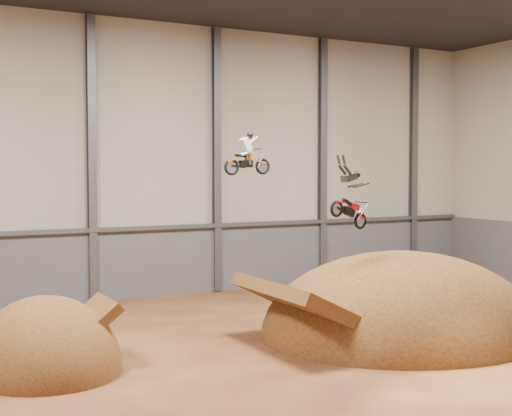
{
  "coord_description": "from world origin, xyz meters",
  "views": [
    {
      "loc": [
        -12.45,
        -19.53,
        6.44
      ],
      "look_at": [
        -0.02,
        4.0,
        5.05
      ],
      "focal_mm": 50.0,
      "sensor_mm": 36.0,
      "label": 1
    }
  ],
  "objects_px": {
    "takeoff_ramp": "(46,371)",
    "landing_ramp": "(401,334)",
    "fmx_rider_a": "(247,152)",
    "fmx_rider_b": "(347,193)"
  },
  "relations": [
    {
      "from": "landing_ramp",
      "to": "takeoff_ramp",
      "type": "bearing_deg",
      "value": 174.47
    },
    {
      "from": "takeoff_ramp",
      "to": "fmx_rider_b",
      "type": "bearing_deg",
      "value": -9.36
    },
    {
      "from": "fmx_rider_a",
      "to": "landing_ramp",
      "type": "bearing_deg",
      "value": -20.1
    },
    {
      "from": "takeoff_ramp",
      "to": "landing_ramp",
      "type": "bearing_deg",
      "value": -5.53
    },
    {
      "from": "fmx_rider_a",
      "to": "fmx_rider_b",
      "type": "height_order",
      "value": "fmx_rider_a"
    },
    {
      "from": "takeoff_ramp",
      "to": "landing_ramp",
      "type": "height_order",
      "value": "landing_ramp"
    },
    {
      "from": "landing_ramp",
      "to": "fmx_rider_b",
      "type": "distance_m",
      "value": 6.37
    },
    {
      "from": "takeoff_ramp",
      "to": "landing_ramp",
      "type": "distance_m",
      "value": 13.5
    },
    {
      "from": "fmx_rider_b",
      "to": "landing_ramp",
      "type": "bearing_deg",
      "value": -1.83
    },
    {
      "from": "takeoff_ramp",
      "to": "fmx_rider_a",
      "type": "height_order",
      "value": "fmx_rider_a"
    }
  ]
}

